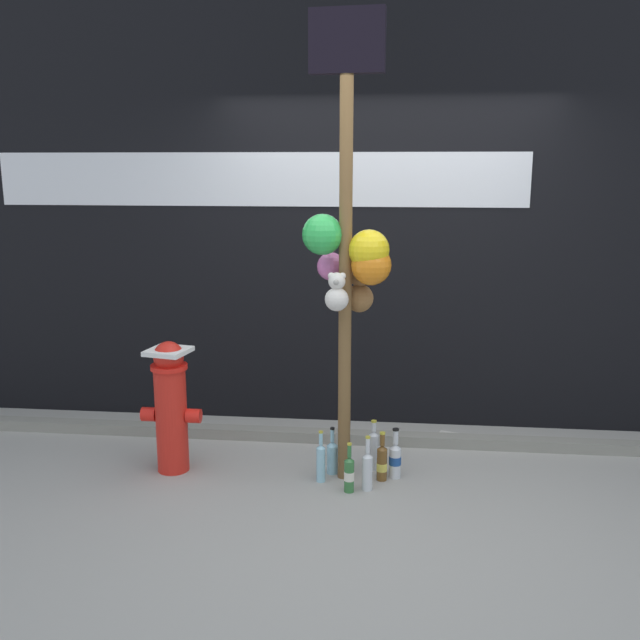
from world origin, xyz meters
name	(u,v)px	position (x,y,z in m)	size (l,w,h in m)	color
ground_plane	(379,498)	(0.00, 0.00, 0.00)	(14.00, 14.00, 0.00)	#9E9B93
building_wall	(388,189)	(0.00, 1.41, 1.82)	(10.00, 0.21, 3.63)	black
curb_strip	(382,438)	(0.00, 0.87, 0.04)	(8.00, 0.12, 0.08)	gray
memorial_post	(350,233)	(-0.22, 0.28, 1.59)	(0.55, 0.46, 2.87)	brown
fire_hydrant	(171,404)	(-1.38, 0.27, 0.46)	(0.40, 0.30, 0.88)	red
bottle_0	(373,449)	(-0.05, 0.41, 0.15)	(0.07, 0.07, 0.35)	silver
bottle_1	(382,462)	(0.01, 0.25, 0.12)	(0.07, 0.07, 0.33)	brown
bottle_2	(321,461)	(-0.38, 0.19, 0.14)	(0.06, 0.06, 0.34)	#93CCE0
bottle_3	(332,456)	(-0.32, 0.33, 0.12)	(0.07, 0.07, 0.32)	#93CCE0
bottle_4	(395,459)	(0.09, 0.30, 0.13)	(0.08, 0.08, 0.34)	silver
bottle_5	(349,473)	(-0.19, 0.07, 0.12)	(0.06, 0.06, 0.32)	#337038
bottle_6	(367,469)	(-0.08, 0.10, 0.14)	(0.06, 0.06, 0.35)	silver
litter_0	(560,446)	(1.28, 0.96, 0.00)	(0.09, 0.08, 0.01)	tan
litter_1	(449,434)	(0.50, 1.11, 0.00)	(0.15, 0.10, 0.01)	silver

